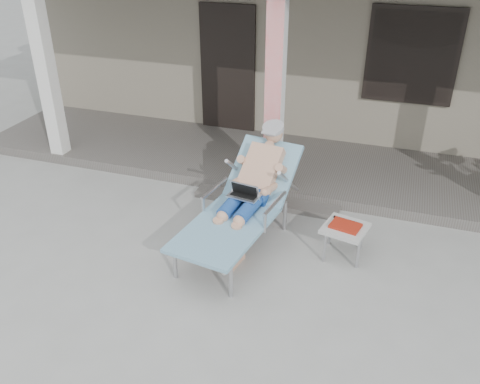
% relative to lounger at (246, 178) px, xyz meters
% --- Properties ---
extents(ground, '(60.00, 60.00, 0.00)m').
position_rel_lounger_xyz_m(ground, '(-0.00, -0.96, -0.84)').
color(ground, '#9E9E99').
rests_on(ground, ground).
extents(house, '(10.40, 5.40, 3.30)m').
position_rel_lounger_xyz_m(house, '(-0.00, 5.54, 0.83)').
color(house, gray).
rests_on(house, ground).
extents(porch_deck, '(10.00, 2.00, 0.15)m').
position_rel_lounger_xyz_m(porch_deck, '(-0.00, 2.04, -0.76)').
color(porch_deck, '#605B56').
rests_on(porch_deck, ground).
extents(porch_step, '(2.00, 0.30, 0.07)m').
position_rel_lounger_xyz_m(porch_step, '(-0.00, 0.89, -0.80)').
color(porch_step, '#605B56').
rests_on(porch_step, ground).
extents(lounger, '(1.08, 2.16, 1.36)m').
position_rel_lounger_xyz_m(lounger, '(0.00, 0.00, 0.00)').
color(lounger, '#B7B7BC').
rests_on(lounger, ground).
extents(side_table, '(0.56, 0.56, 0.42)m').
position_rel_lounger_xyz_m(side_table, '(1.17, 0.03, -0.48)').
color(side_table, '#B7B6B1').
rests_on(side_table, ground).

